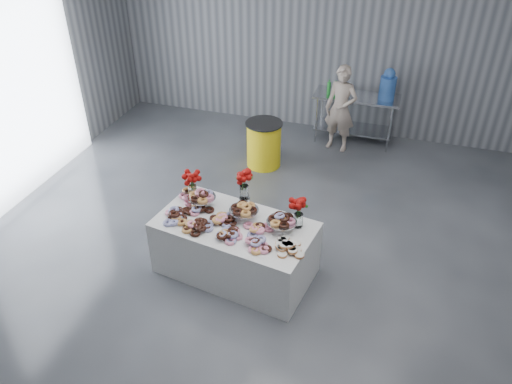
% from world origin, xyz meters
% --- Properties ---
extents(ground, '(9.00, 9.00, 0.00)m').
position_xyz_m(ground, '(0.00, 0.00, 0.00)').
color(ground, '#33353A').
rests_on(ground, ground).
extents(room_walls, '(8.04, 9.04, 4.02)m').
position_xyz_m(room_walls, '(-0.27, 0.07, 2.64)').
color(room_walls, gray).
rests_on(room_walls, ground).
extents(display_table, '(2.03, 1.29, 0.75)m').
position_xyz_m(display_table, '(-0.22, 0.10, 0.38)').
color(display_table, white).
rests_on(display_table, ground).
extents(prep_table, '(1.50, 0.60, 0.90)m').
position_xyz_m(prep_table, '(0.66, 4.10, 0.62)').
color(prep_table, silver).
rests_on(prep_table, ground).
extents(donut_mounds, '(1.91, 1.07, 0.09)m').
position_xyz_m(donut_mounds, '(-0.22, 0.05, 0.80)').
color(donut_mounds, gold).
rests_on(donut_mounds, display_table).
extents(cake_stand_left, '(0.36, 0.36, 0.17)m').
position_xyz_m(cake_stand_left, '(-0.74, 0.34, 0.89)').
color(cake_stand_left, silver).
rests_on(cake_stand_left, display_table).
extents(cake_stand_mid, '(0.36, 0.36, 0.17)m').
position_xyz_m(cake_stand_mid, '(-0.15, 0.24, 0.89)').
color(cake_stand_mid, silver).
rests_on(cake_stand_mid, display_table).
extents(cake_stand_right, '(0.36, 0.36, 0.17)m').
position_xyz_m(cake_stand_right, '(0.34, 0.17, 0.89)').
color(cake_stand_right, silver).
rests_on(cake_stand_right, display_table).
extents(danish_pile, '(0.48, 0.48, 0.11)m').
position_xyz_m(danish_pile, '(0.49, -0.16, 0.81)').
color(danish_pile, white).
rests_on(danish_pile, display_table).
extents(bouquet_left, '(0.26, 0.26, 0.42)m').
position_xyz_m(bouquet_left, '(-0.92, 0.47, 1.05)').
color(bouquet_left, white).
rests_on(bouquet_left, display_table).
extents(bouquet_right, '(0.26, 0.26, 0.42)m').
position_xyz_m(bouquet_right, '(0.51, 0.29, 1.05)').
color(bouquet_right, white).
rests_on(bouquet_right, display_table).
extents(bouquet_center, '(0.26, 0.26, 0.57)m').
position_xyz_m(bouquet_center, '(-0.22, 0.46, 1.13)').
color(bouquet_center, silver).
rests_on(bouquet_center, display_table).
extents(water_jug, '(0.28, 0.28, 0.55)m').
position_xyz_m(water_jug, '(1.16, 4.10, 1.15)').
color(water_jug, '#3E76D5').
rests_on(water_jug, prep_table).
extents(drink_bottles, '(0.54, 0.08, 0.27)m').
position_xyz_m(drink_bottles, '(0.34, 4.00, 1.04)').
color(drink_bottles, '#268C33').
rests_on(drink_bottles, prep_table).
extents(person, '(0.63, 0.48, 1.54)m').
position_xyz_m(person, '(0.44, 3.74, 0.77)').
color(person, '#CC8C93').
rests_on(person, ground).
extents(trash_barrel, '(0.62, 0.62, 0.79)m').
position_xyz_m(trash_barrel, '(-0.66, 2.76, 0.40)').
color(trash_barrel, yellow).
rests_on(trash_barrel, ground).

